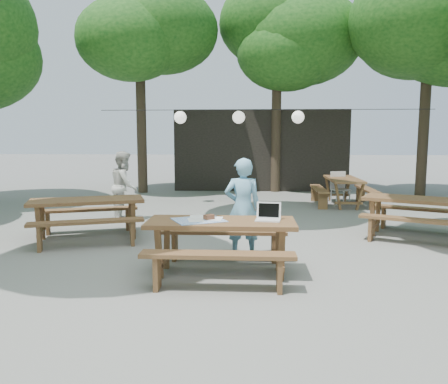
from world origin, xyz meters
The scene contains 12 objects.
ground centered at (0.00, 0.00, 0.00)m, with size 80.00×80.00×0.00m, color #61615D.
pavilion centered at (0.50, 10.50, 1.40)m, with size 6.00×3.00×2.80m, color black.
main_picnic_table centered at (-0.29, -0.21, 0.39)m, with size 2.00×1.58×0.75m.
picnic_table_nw centered at (-2.86, 1.69, 0.39)m, with size 2.32×2.12×0.75m.
picnic_table_ne centered at (3.26, 2.13, 0.39)m, with size 2.40×2.26×0.75m.
picnic_table_far_e centered at (2.68, 6.05, 0.39)m, with size 1.62×2.02×0.75m.
woman centered at (-0.01, 0.69, 0.78)m, with size 0.57×0.37×1.55m, color #7ABBDF.
second_person centered at (-2.72, 3.63, 0.78)m, with size 0.76×0.59×1.55m, color beige.
plastic_chair centered at (2.65, 6.32, 0.26)m, with size 0.52×0.52×0.90m.
laptop centered at (0.35, -0.14, 0.81)m, with size 0.36×0.31×0.24m.
tabletop_clutter centered at (-0.56, -0.20, 0.76)m, with size 0.83×0.78×0.08m.
paper_lanterns centered at (-0.19, 6.00, 2.40)m, with size 9.00×0.34×0.38m.
Camera 1 is at (0.08, -6.01, 1.88)m, focal length 35.00 mm.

